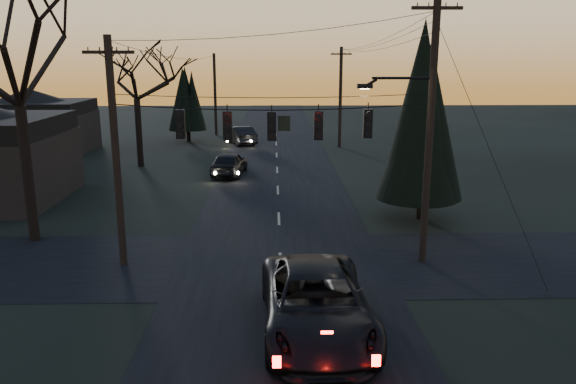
{
  "coord_description": "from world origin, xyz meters",
  "views": [
    {
      "loc": [
        -0.23,
        -10.36,
        7.79
      ],
      "look_at": [
        0.25,
        8.18,
        3.27
      ],
      "focal_mm": 35.0,
      "sensor_mm": 36.0,
      "label": 1
    }
  ],
  "objects_px": {
    "utility_pole_far_l": "(216,135)",
    "sedan_oncoming_a": "(229,163)",
    "evergreen_right": "(425,119)",
    "utility_pole_left": "(124,264)",
    "suv_near": "(316,303)",
    "sedan_oncoming_b": "(241,135)",
    "bare_tree_left": "(13,47)",
    "utility_pole_far_r": "(339,147)",
    "utility_pole_right": "(422,262)"
  },
  "relations": [
    {
      "from": "utility_pole_right",
      "to": "utility_pole_left",
      "type": "xyz_separation_m",
      "value": [
        -11.5,
        0.0,
        0.0
      ]
    },
    {
      "from": "sedan_oncoming_b",
      "to": "bare_tree_left",
      "type": "bearing_deg",
      "value": 54.09
    },
    {
      "from": "evergreen_right",
      "to": "sedan_oncoming_a",
      "type": "bearing_deg",
      "value": 134.01
    },
    {
      "from": "utility_pole_far_l",
      "to": "bare_tree_left",
      "type": "distance_m",
      "value": 34.28
    },
    {
      "from": "utility_pole_right",
      "to": "suv_near",
      "type": "bearing_deg",
      "value": -129.0
    },
    {
      "from": "suv_near",
      "to": "sedan_oncoming_a",
      "type": "distance_m",
      "value": 22.4
    },
    {
      "from": "utility_pole_right",
      "to": "utility_pole_left",
      "type": "distance_m",
      "value": 11.5
    },
    {
      "from": "utility_pole_left",
      "to": "utility_pole_far_l",
      "type": "bearing_deg",
      "value": 90.0
    },
    {
      "from": "utility_pole_far_r",
      "to": "suv_near",
      "type": "distance_m",
      "value": 33.93
    },
    {
      "from": "evergreen_right",
      "to": "sedan_oncoming_b",
      "type": "bearing_deg",
      "value": 112.75
    },
    {
      "from": "utility_pole_far_l",
      "to": "bare_tree_left",
      "type": "relative_size",
      "value": 0.69
    },
    {
      "from": "utility_pole_left",
      "to": "utility_pole_right",
      "type": "bearing_deg",
      "value": 0.0
    },
    {
      "from": "utility_pole_left",
      "to": "evergreen_right",
      "type": "xyz_separation_m",
      "value": [
        12.92,
        5.92,
        4.86
      ]
    },
    {
      "from": "evergreen_right",
      "to": "sedan_oncoming_b",
      "type": "distance_m",
      "value": 26.49
    },
    {
      "from": "utility_pole_left",
      "to": "utility_pole_far_l",
      "type": "height_order",
      "value": "utility_pole_left"
    },
    {
      "from": "utility_pole_left",
      "to": "sedan_oncoming_a",
      "type": "relative_size",
      "value": 1.82
    },
    {
      "from": "utility_pole_left",
      "to": "utility_pole_far_l",
      "type": "xyz_separation_m",
      "value": [
        0.0,
        36.0,
        0.0
      ]
    },
    {
      "from": "evergreen_right",
      "to": "suv_near",
      "type": "height_order",
      "value": "evergreen_right"
    },
    {
      "from": "utility_pole_far_r",
      "to": "bare_tree_left",
      "type": "bearing_deg",
      "value": -122.8
    },
    {
      "from": "utility_pole_right",
      "to": "evergreen_right",
      "type": "distance_m",
      "value": 7.79
    },
    {
      "from": "suv_near",
      "to": "sedan_oncoming_a",
      "type": "xyz_separation_m",
      "value": [
        -4.16,
        22.01,
        -0.11
      ]
    },
    {
      "from": "evergreen_right",
      "to": "sedan_oncoming_a",
      "type": "distance_m",
      "value": 15.13
    },
    {
      "from": "utility_pole_far_r",
      "to": "sedan_oncoming_b",
      "type": "relative_size",
      "value": 1.78
    },
    {
      "from": "utility_pole_left",
      "to": "sedan_oncoming_b",
      "type": "height_order",
      "value": "utility_pole_left"
    },
    {
      "from": "utility_pole_far_l",
      "to": "utility_pole_far_r",
      "type": "bearing_deg",
      "value": -34.82
    },
    {
      "from": "utility_pole_far_r",
      "to": "utility_pole_far_l",
      "type": "xyz_separation_m",
      "value": [
        -11.5,
        8.0,
        0.0
      ]
    },
    {
      "from": "evergreen_right",
      "to": "sedan_oncoming_a",
      "type": "xyz_separation_m",
      "value": [
        -10.12,
        10.48,
        -4.06
      ]
    },
    {
      "from": "suv_near",
      "to": "sedan_oncoming_a",
      "type": "bearing_deg",
      "value": 98.79
    },
    {
      "from": "utility_pole_far_r",
      "to": "bare_tree_left",
      "type": "height_order",
      "value": "bare_tree_left"
    },
    {
      "from": "utility_pole_right",
      "to": "utility_pole_far_r",
      "type": "bearing_deg",
      "value": 90.0
    },
    {
      "from": "utility_pole_far_r",
      "to": "sedan_oncoming_a",
      "type": "xyz_separation_m",
      "value": [
        -8.7,
        -11.59,
        0.8
      ]
    },
    {
      "from": "utility_pole_far_r",
      "to": "utility_pole_right",
      "type": "bearing_deg",
      "value": -90.0
    },
    {
      "from": "utility_pole_far_l",
      "to": "sedan_oncoming_a",
      "type": "bearing_deg",
      "value": -81.87
    },
    {
      "from": "suv_near",
      "to": "bare_tree_left",
      "type": "bearing_deg",
      "value": 141.36
    },
    {
      "from": "utility_pole_far_l",
      "to": "sedan_oncoming_a",
      "type": "height_order",
      "value": "utility_pole_far_l"
    },
    {
      "from": "utility_pole_left",
      "to": "sedan_oncoming_a",
      "type": "xyz_separation_m",
      "value": [
        2.8,
        16.41,
        0.8
      ]
    },
    {
      "from": "utility_pole_left",
      "to": "sedan_oncoming_b",
      "type": "bearing_deg",
      "value": 84.68
    },
    {
      "from": "utility_pole_right",
      "to": "bare_tree_left",
      "type": "xyz_separation_m",
      "value": [
        -16.1,
        3.02,
        8.11
      ]
    },
    {
      "from": "utility_pole_right",
      "to": "evergreen_right",
      "type": "relative_size",
      "value": 1.17
    },
    {
      "from": "bare_tree_left",
      "to": "evergreen_right",
      "type": "xyz_separation_m",
      "value": [
        17.53,
        2.91,
        -3.25
      ]
    },
    {
      "from": "utility_pole_far_l",
      "to": "suv_near",
      "type": "height_order",
      "value": "utility_pole_far_l"
    },
    {
      "from": "bare_tree_left",
      "to": "sedan_oncoming_a",
      "type": "distance_m",
      "value": 16.96
    },
    {
      "from": "utility_pole_left",
      "to": "bare_tree_left",
      "type": "height_order",
      "value": "bare_tree_left"
    },
    {
      "from": "sedan_oncoming_a",
      "to": "bare_tree_left",
      "type": "bearing_deg",
      "value": 68.15
    },
    {
      "from": "sedan_oncoming_a",
      "to": "utility_pole_far_r",
      "type": "bearing_deg",
      "value": -119.8
    },
    {
      "from": "utility_pole_right",
      "to": "utility_pole_far_r",
      "type": "xyz_separation_m",
      "value": [
        0.0,
        28.0,
        0.0
      ]
    },
    {
      "from": "utility_pole_right",
      "to": "sedan_oncoming_b",
      "type": "height_order",
      "value": "utility_pole_right"
    },
    {
      "from": "utility_pole_far_r",
      "to": "suv_near",
      "type": "bearing_deg",
      "value": -97.7
    },
    {
      "from": "utility_pole_left",
      "to": "suv_near",
      "type": "relative_size",
      "value": 1.3
    },
    {
      "from": "sedan_oncoming_a",
      "to": "utility_pole_left",
      "type": "bearing_deg",
      "value": 87.4
    }
  ]
}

